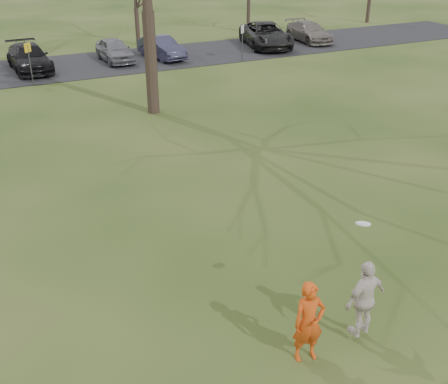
{
  "coord_description": "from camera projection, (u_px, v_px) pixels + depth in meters",
  "views": [
    {
      "loc": [
        -5.07,
        -6.36,
        7.25
      ],
      "look_at": [
        0.0,
        4.0,
        1.5
      ],
      "focal_mm": 42.98,
      "sensor_mm": 36.0,
      "label": 1
    }
  ],
  "objects": [
    {
      "name": "catching_play",
      "position": [
        365.0,
        298.0,
        10.07
      ],
      "size": [
        1.0,
        0.63,
        2.39
      ],
      "color": "beige",
      "rests_on": "ground"
    },
    {
      "name": "car_4",
      "position": [
        115.0,
        50.0,
        31.44
      ],
      "size": [
        1.62,
        3.89,
        1.32
      ],
      "primitive_type": "imported",
      "rotation": [
        0.0,
        0.0,
        0.02
      ],
      "color": "slate",
      "rests_on": "parking_strip"
    },
    {
      "name": "car_3",
      "position": [
        29.0,
        58.0,
        29.47
      ],
      "size": [
        2.13,
        4.82,
        1.38
      ],
      "primitive_type": "imported",
      "rotation": [
        0.0,
        0.0,
        0.04
      ],
      "color": "black",
      "rests_on": "parking_strip"
    },
    {
      "name": "player_defender",
      "position": [
        309.0,
        322.0,
        9.67
      ],
      "size": [
        0.66,
        0.49,
        1.65
      ],
      "primitive_type": "imported",
      "rotation": [
        0.0,
        0.0,
        -0.17
      ],
      "color": "#D24511",
      "rests_on": "ground"
    },
    {
      "name": "ground",
      "position": [
        315.0,
        344.0,
        10.34
      ],
      "size": [
        120.0,
        120.0,
        0.0
      ],
      "primitive_type": "plane",
      "color": "#1E380F",
      "rests_on": "ground"
    },
    {
      "name": "sign_white",
      "position": [
        242.0,
        36.0,
        31.31
      ],
      "size": [
        0.35,
        0.35,
        2.08
      ],
      "color": "#47474C",
      "rests_on": "ground"
    },
    {
      "name": "parking_strip",
      "position": [
        62.0,
        67.0,
        30.43
      ],
      "size": [
        62.0,
        6.5,
        0.04
      ],
      "primitive_type": "cube",
      "color": "black",
      "rests_on": "ground"
    },
    {
      "name": "car_7",
      "position": [
        309.0,
        32.0,
        36.88
      ],
      "size": [
        2.14,
        4.55,
        1.28
      ],
      "primitive_type": "imported",
      "rotation": [
        0.0,
        0.0,
        -0.08
      ],
      "color": "slate",
      "rests_on": "parking_strip"
    },
    {
      "name": "sign_yellow",
      "position": [
        29.0,
        56.0,
        26.59
      ],
      "size": [
        0.35,
        0.35,
        2.08
      ],
      "color": "#47474C",
      "rests_on": "ground"
    },
    {
      "name": "car_5",
      "position": [
        162.0,
        48.0,
        32.17
      ],
      "size": [
        2.01,
        4.05,
        1.28
      ],
      "primitive_type": "imported",
      "rotation": [
        0.0,
        0.0,
        0.18
      ],
      "color": "#32314A",
      "rests_on": "parking_strip"
    },
    {
      "name": "car_6",
      "position": [
        266.0,
        35.0,
        35.21
      ],
      "size": [
        3.79,
        5.97,
        1.54
      ],
      "primitive_type": "imported",
      "rotation": [
        0.0,
        0.0,
        -0.24
      ],
      "color": "black",
      "rests_on": "parking_strip"
    }
  ]
}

